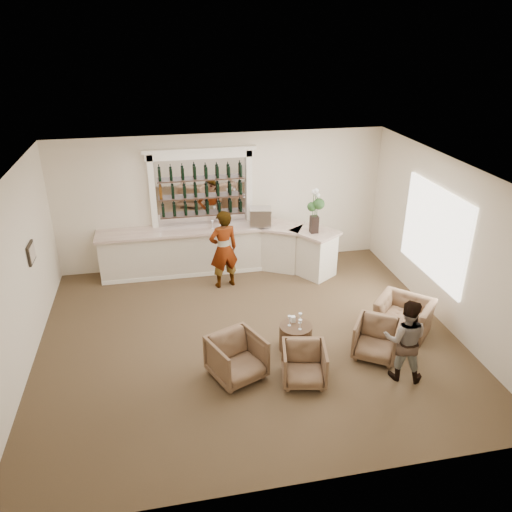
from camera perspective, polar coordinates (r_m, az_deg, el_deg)
The scene contains 19 objects.
ground at distance 9.91m, azimuth -0.81°, elevation -9.31°, with size 8.00×8.00×0.00m, color brown.
room_shell at distance 9.49m, azimuth -0.72°, elevation 4.97°, with size 8.04×7.02×3.32m.
bar_counter at distance 12.20m, azimuth -4.17°, elevation 0.69°, with size 5.72×1.80×1.14m.
back_bar_alcove at distance 12.04m, azimuth -6.24°, elevation 7.70°, with size 2.64×0.25×3.00m.
cocktail_table at distance 9.52m, azimuth 4.53°, elevation -9.22°, with size 0.62×0.62×0.50m, color #432F1D.
sommelier at distance 11.37m, azimuth -3.72°, elevation 0.77°, with size 0.68×0.44×1.86m, color gray.
guest at distance 8.89m, azimuth 16.67°, elevation -9.19°, with size 0.73×0.57×1.50m, color gray.
armchair_left at distance 8.74m, azimuth -2.22°, elevation -11.54°, with size 0.84×0.86×0.78m, color brown.
armchair_center at distance 8.70m, azimuth 5.51°, elevation -12.23°, with size 0.73×0.75×0.68m, color brown.
armchair_right at distance 9.50m, azimuth 13.61°, elevation -9.21°, with size 0.77×0.79×0.72m, color brown.
armchair_far at distance 10.39m, azimuth 16.54°, elevation -6.54°, with size 1.03×0.90×0.67m, color brown.
espresso_machine at distance 12.04m, azimuth 0.49°, elevation 4.47°, with size 0.50×0.42×0.44m, color #BDBCC1.
flower_vase at distance 11.58m, azimuth 6.75°, elevation 5.46°, with size 0.28×0.28×1.07m.
wine_glass_bar_left at distance 11.92m, azimuth -4.19°, elevation 3.60°, with size 0.07×0.07×0.21m, color white, non-canonical shape.
wine_glass_bar_right at distance 11.94m, azimuth -5.00°, elevation 3.60°, with size 0.07×0.07×0.21m, color white, non-canonical shape.
wine_glass_tbl_a at distance 9.32m, azimuth 3.84°, elevation -7.40°, with size 0.07×0.07×0.21m, color white, non-canonical shape.
wine_glass_tbl_b at distance 9.41m, azimuth 5.07°, elevation -7.09°, with size 0.07×0.07×0.21m, color white, non-canonical shape.
wine_glass_tbl_c at distance 9.23m, azimuth 5.07°, elevation -7.81°, with size 0.07×0.07×0.21m, color white, non-canonical shape.
napkin_holder at distance 9.46m, azimuth 4.25°, elevation -7.21°, with size 0.08×0.08×0.12m, color white.
Camera 1 is at (-1.47, -8.05, 5.61)m, focal length 35.00 mm.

